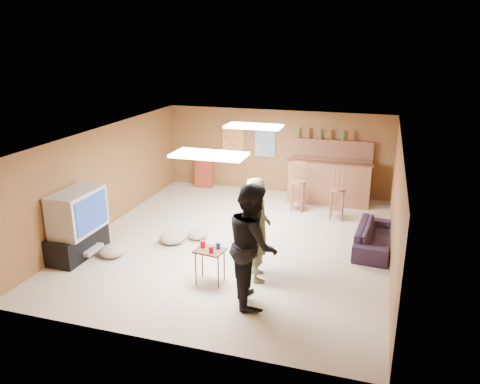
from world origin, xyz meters
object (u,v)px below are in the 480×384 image
(sofa, at_px, (375,237))
(tv_body, at_px, (77,211))
(person_black, at_px, (252,244))
(tray_table, at_px, (210,266))
(person_olive, at_px, (258,229))
(bar_counter, at_px, (329,182))

(sofa, bearing_deg, tv_body, 114.52)
(person_black, xyz_separation_m, tray_table, (-0.83, 0.32, -0.66))
(tv_body, relative_size, sofa, 0.65)
(person_olive, bearing_deg, person_black, 165.87)
(tv_body, relative_size, bar_counter, 0.55)
(sofa, height_order, tray_table, tray_table)
(bar_counter, relative_size, person_olive, 1.10)
(bar_counter, height_order, person_black, person_black)
(tv_body, height_order, person_olive, person_olive)
(bar_counter, xyz_separation_m, person_olive, (-0.71, -4.31, 0.36))
(tv_body, height_order, tray_table, tv_body)
(bar_counter, distance_m, person_black, 5.10)
(tray_table, bearing_deg, tv_body, 174.23)
(tv_body, relative_size, person_black, 0.57)
(tv_body, xyz_separation_m, sofa, (5.35, 1.95, -0.65))
(person_olive, bearing_deg, bar_counter, -31.84)
(tv_body, xyz_separation_m, tray_table, (2.73, -0.28, -0.59))
(person_olive, height_order, sofa, person_olive)
(person_olive, bearing_deg, sofa, -68.99)
(tray_table, bearing_deg, person_black, -21.18)
(tv_body, bearing_deg, person_black, -9.52)
(person_olive, relative_size, tray_table, 2.94)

